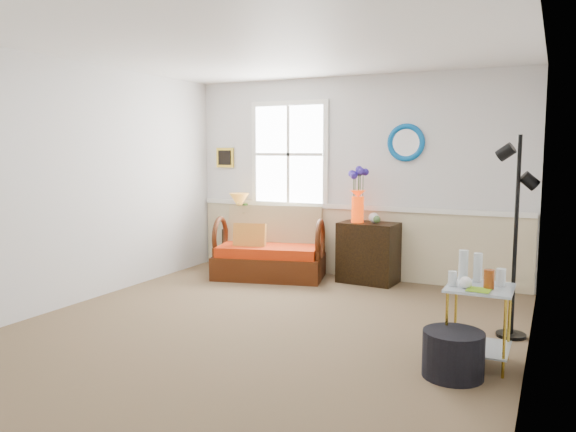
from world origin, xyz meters
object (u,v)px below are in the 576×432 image
at_px(floor_lamp, 516,238).
at_px(side_table, 478,326).
at_px(loveseat, 270,243).
at_px(cabinet, 368,253).
at_px(lamp_stand, 238,248).
at_px(ottoman, 453,354).

bearing_deg(floor_lamp, side_table, -93.29).
xyz_separation_m(loveseat, cabinet, (1.25, 0.29, -0.08)).
bearing_deg(lamp_stand, cabinet, -1.19).
distance_m(cabinet, floor_lamp, 2.36).
bearing_deg(lamp_stand, loveseat, -26.13).
relative_size(lamp_stand, cabinet, 0.74).
relative_size(loveseat, lamp_stand, 2.49).
bearing_deg(ottoman, cabinet, 119.49).
distance_m(loveseat, floor_lamp, 3.28).
relative_size(lamp_stand, ottoman, 1.26).
bearing_deg(lamp_stand, floor_lamp, -21.92).
height_order(lamp_stand, floor_lamp, floor_lamp).
relative_size(loveseat, ottoman, 3.13).
bearing_deg(side_table, loveseat, 145.34).
bearing_deg(side_table, lamp_stand, 146.86).
distance_m(loveseat, side_table, 3.46).
bearing_deg(loveseat, lamp_stand, 139.74).
relative_size(lamp_stand, floor_lamp, 0.31).
bearing_deg(ottoman, side_table, 68.67).
bearing_deg(floor_lamp, ottoman, -95.73).
height_order(cabinet, floor_lamp, floor_lamp).
height_order(loveseat, floor_lamp, floor_lamp).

